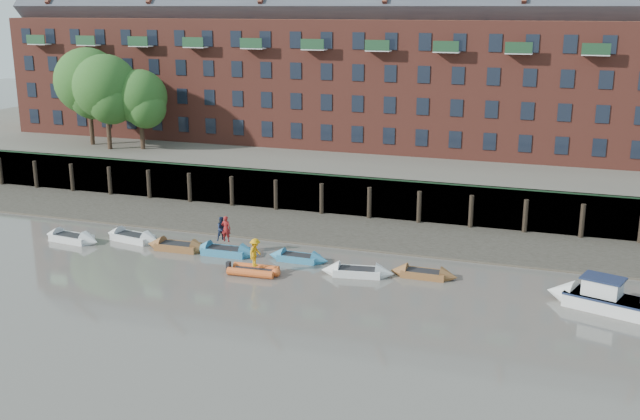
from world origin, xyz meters
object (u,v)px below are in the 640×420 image
at_px(rowboat_4, 298,258).
at_px(rowboat_5, 357,272).
at_px(motor_launch, 591,296).
at_px(person_rower_b, 222,229).
at_px(person_rib_crew, 255,253).
at_px(rib_tender, 255,270).
at_px(rowboat_3, 225,251).
at_px(rowboat_0, 72,238).
at_px(rowboat_6, 424,274).
at_px(rowboat_1, 133,237).
at_px(person_rower_a, 226,229).
at_px(rowboat_2, 178,247).

bearing_deg(rowboat_4, rowboat_5, -16.55).
bearing_deg(motor_launch, person_rower_b, 13.73).
relative_size(motor_launch, person_rib_crew, 3.34).
bearing_deg(rib_tender, rowboat_3, 137.79).
height_order(rowboat_0, rowboat_5, rowboat_0).
height_order(rowboat_5, rowboat_6, rowboat_5).
xyz_separation_m(rowboat_3, rowboat_5, (9.67, -0.99, -0.01)).
bearing_deg(rowboat_6, rowboat_4, 177.61).
bearing_deg(person_rib_crew, rowboat_4, -21.81).
distance_m(rowboat_1, rowboat_3, 7.73).
bearing_deg(rowboat_3, person_rib_crew, -40.83).
bearing_deg(rowboat_6, rowboat_5, -165.36).
bearing_deg(person_rower_a, rowboat_5, 168.95).
distance_m(person_rower_a, person_rib_crew, 4.55).
bearing_deg(rowboat_6, person_rower_b, 179.57).
height_order(person_rower_a, person_rower_b, person_rower_a).
bearing_deg(motor_launch, rowboat_4, 11.74).
xyz_separation_m(rowboat_6, person_rower_a, (-13.61, 0.04, 1.61)).
height_order(rowboat_3, motor_launch, motor_launch).
bearing_deg(rib_tender, rowboat_2, 156.04).
bearing_deg(rowboat_0, person_rower_a, 11.12).
relative_size(rowboat_5, motor_launch, 0.79).
relative_size(person_rower_a, person_rower_b, 1.07).
xyz_separation_m(rowboat_4, person_rower_a, (-5.10, -0.32, 1.62)).
relative_size(rowboat_2, rowboat_3, 0.99).
relative_size(rowboat_1, motor_launch, 0.84).
bearing_deg(rowboat_1, rowboat_6, 8.39).
bearing_deg(rowboat_6, motor_launch, -9.22).
xyz_separation_m(rowboat_1, rowboat_4, (12.86, -0.26, -0.04)).
bearing_deg(person_rib_crew, person_rower_b, 56.28).
relative_size(rowboat_2, person_rower_a, 2.67).
distance_m(rowboat_1, rowboat_2, 4.21).
height_order(rowboat_5, person_rower_b, person_rower_b).
bearing_deg(rowboat_3, rowboat_0, -177.33).
bearing_deg(rowboat_4, rowboat_6, -1.64).
height_order(rowboat_0, rowboat_3, rowboat_0).
bearing_deg(rowboat_3, rowboat_6, -1.30).
relative_size(rowboat_3, person_rower_a, 2.70).
height_order(rowboat_1, rowboat_6, rowboat_1).
bearing_deg(rowboat_2, rowboat_1, 167.36).
distance_m(rowboat_3, rib_tender, 4.52).
distance_m(rowboat_3, person_rower_b, 1.56).
distance_m(rowboat_4, rowboat_6, 8.52).
relative_size(rowboat_4, person_rower_a, 2.36).
bearing_deg(person_rib_crew, rowboat_6, -68.87).
height_order(rowboat_4, rowboat_6, rowboat_6).
bearing_deg(person_rower_a, rowboat_4, 179.02).
xyz_separation_m(rowboat_0, rowboat_6, (25.51, 0.91, -0.03)).
xyz_separation_m(rowboat_2, rowboat_5, (13.23, -0.86, -0.01)).
bearing_deg(rib_tender, rowboat_1, 159.70).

